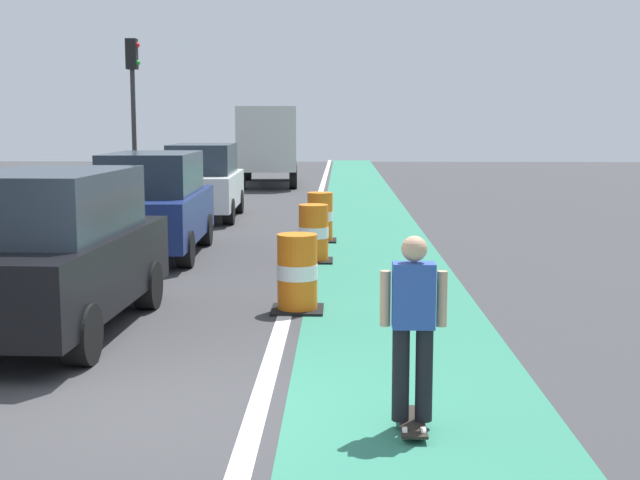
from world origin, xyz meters
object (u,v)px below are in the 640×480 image
Objects in this scene: skateboarder_on_lane at (413,326)px; traffic_barrel_front at (297,274)px; pedestrian_waiting at (148,179)px; parked_suv_second at (153,204)px; traffic_barrel_mid at (314,234)px; parked_suv_third at (203,181)px; traffic_light_corner at (133,93)px; parked_suv_nearest at (53,251)px; pedestrian_crossing at (75,202)px; delivery_truck_down_block at (268,141)px; traffic_barrel_back at (320,218)px.

traffic_barrel_front is (-1.23, 4.66, -0.38)m from skateboarder_on_lane.
parked_suv_second is at bearing -76.82° from pedestrian_waiting.
skateboarder_on_lane is 9.05m from traffic_barrel_mid.
traffic_light_corner is (-2.49, 2.62, 2.47)m from parked_suv_third.
traffic_barrel_front is at bearing 23.72° from parked_suv_nearest.
traffic_light_corner is 3.17× the size of pedestrian_crossing.
delivery_truck_down_block is 4.79× the size of pedestrian_crossing.
traffic_barrel_front is 0.68× the size of pedestrian_waiting.
delivery_truck_down_block is at bearing 97.18° from traffic_barrel_mid.
pedestrian_waiting is at bearing 103.18° from parked_suv_second.
traffic_light_corner reaches higher than parked_suv_third.
traffic_barrel_front and traffic_barrel_back have the same top height.
delivery_truck_down_block is at bearing 95.71° from traffic_barrel_front.
skateboarder_on_lane is 20.51m from pedestrian_waiting.
parked_suv_nearest is 12.91m from parked_suv_third.
skateboarder_on_lane is 0.36× the size of parked_suv_second.
parked_suv_nearest is 0.91× the size of traffic_light_corner.
skateboarder_on_lane reaches higher than pedestrian_waiting.
pedestrian_waiting is at bearing 125.10° from parked_suv_third.
pedestrian_crossing is (-2.25, 2.18, -0.17)m from parked_suv_second.
parked_suv_third is at bearing 105.09° from skateboarder_on_lane.
parked_suv_nearest is at bearing -81.54° from pedestrian_waiting.
delivery_truck_down_block reaches higher than traffic_barrel_back.
delivery_truck_down_block is (-2.53, 20.10, 1.31)m from traffic_barrel_mid.
traffic_light_corner is (-2.66, 15.53, 2.47)m from parked_suv_nearest.
pedestrian_crossing is at bearing -89.70° from pedestrian_waiting.
traffic_barrel_mid is at bearing -12.00° from parked_suv_second.
traffic_light_corner is (-5.80, 7.09, 2.97)m from traffic_barrel_back.
pedestrian_crossing is 7.60m from pedestrian_waiting.
delivery_truck_down_block is (-2.44, 24.41, 1.31)m from traffic_barrel_front.
skateboarder_on_lane is 4.83m from traffic_barrel_front.
parked_suv_third is 0.91× the size of traffic_light_corner.
skateboarder_on_lane is 1.05× the size of pedestrian_waiting.
parked_suv_third is 4.27× the size of traffic_barrel_front.
traffic_barrel_mid is at bearing 61.28° from parked_suv_nearest.
parked_suv_third is 12.03m from traffic_barrel_front.
traffic_barrel_mid is (3.19, -0.68, -0.50)m from parked_suv_second.
parked_suv_nearest is at bearing 141.60° from skateboarder_on_lane.
delivery_truck_down_block reaches higher than traffic_barrel_mid.
parked_suv_second is 0.60× the size of delivery_truck_down_block.
parked_suv_nearest is 8.80m from pedestrian_crossing.
pedestrian_waiting is (-2.29, 9.78, -0.17)m from parked_suv_second.
traffic_barrel_mid is 11.81m from pedestrian_waiting.
delivery_truck_down_block reaches higher than pedestrian_crossing.
pedestrian_waiting is at bearing -106.97° from delivery_truck_down_block.
traffic_barrel_back is (3.24, 2.14, -0.50)m from parked_suv_second.
traffic_barrel_front is (3.16, -11.60, -0.50)m from parked_suv_third.
parked_suv_nearest is at bearing -74.49° from pedestrian_crossing.
traffic_light_corner is at bearing 110.02° from skateboarder_on_lane.
traffic_barrel_front is 0.21× the size of traffic_light_corner.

